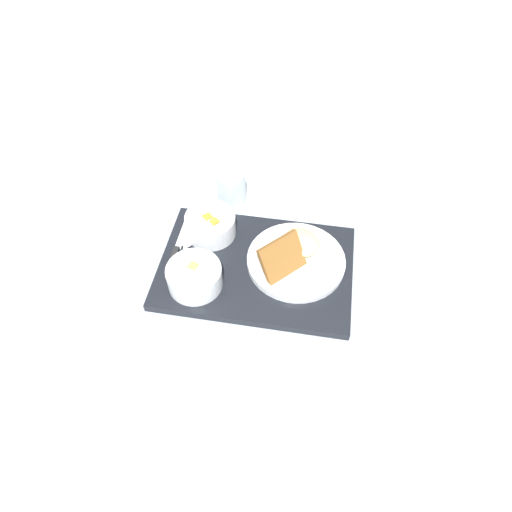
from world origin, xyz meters
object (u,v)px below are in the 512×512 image
Objects in this scene: knife at (177,248)px; spoon at (186,247)px; bowl_soup at (194,276)px; plate_main at (296,257)px; glass_water at (231,188)px; bowl_salad at (210,224)px.

spoon is at bearing -75.60° from knife.
plate_main is at bearing 30.89° from bowl_soup.
plate_main reaches higher than glass_water.
bowl_salad is 0.53× the size of plate_main.
plate_main is 0.27m from knife.
knife is 2.08× the size of glass_water.
bowl_salad is at bearing -46.25° from knife.
bowl_soup is 0.23m from plate_main.
plate_main is (0.19, 0.12, -0.01)m from bowl_soup.
bowl_salad is 0.78× the size of spoon.
spoon is 1.63× the size of glass_water.
knife is 1.28× the size of spoon.
glass_water reaches higher than bowl_salad.
plate_main is (0.21, -0.03, -0.01)m from bowl_salad.
glass_water reaches higher than spoon.
plate_main reaches higher than knife.
plate_main reaches higher than bowl_soup.
glass_water reaches higher than knife.
bowl_salad is 0.14m from glass_water.
bowl_salad is at bearing -93.05° from glass_water.
bowl_salad is at bearing -41.96° from spoon.
glass_water reaches higher than bowl_soup.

